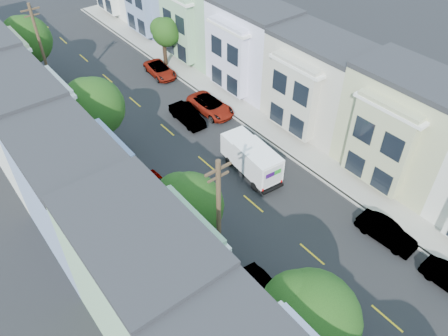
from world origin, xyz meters
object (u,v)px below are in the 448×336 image
Objects in this scene: tree_d at (93,108)px; parked_right_b at (386,232)px; tree_far_r at (165,33)px; utility_pole_far at (44,58)px; tree_c at (188,207)px; parked_right_d at (160,70)px; tree_b at (309,320)px; parked_right_c at (211,106)px; tree_e at (26,40)px; parked_left_c at (264,293)px; fedex_truck at (251,158)px; parked_left_d at (160,187)px; utility_pole_near at (219,230)px; lead_sedan at (187,115)px.

parked_right_b is (11.20, -20.07, -4.28)m from tree_d.
tree_far_r is 0.54× the size of utility_pole_far.
tree_c reaches higher than parked_right_b.
tree_d is 1.60× the size of parked_right_d.
parked_right_c is at bearing 63.78° from tree_b.
tree_e reaches higher than parked_left_c.
tree_b reaches higher than parked_left_c.
fedex_truck reaches higher than parked_right_d.
tree_c is 1.68× the size of parked_left_d.
tree_d is at bearing 100.26° from parked_left_c.
parked_left_c is at bearing -105.00° from parked_right_d.
tree_c is at bearing -90.00° from tree_d.
fedex_truck is at bearing 38.88° from utility_pole_near.
utility_pole_far is (0.00, 26.00, 0.00)m from utility_pole_near.
parked_left_d is at bearing -78.00° from tree_d.
tree_b is at bearing -90.00° from tree_c.
parked_right_d is (11.20, 9.13, -4.33)m from tree_d.
utility_pole_far reaches higher than tree_c.
parked_right_b is (2.71, -11.00, -0.82)m from fedex_truck.
tree_d is 1.43× the size of parked_right_c.
parked_right_c is (9.80, 18.44, 0.03)m from parked_left_c.
tree_d is 1.77× the size of parked_right_b.
tree_b is 1.12× the size of tree_c.
lead_sedan is 1.04× the size of parked_right_b.
parked_left_c reaches higher than parked_left_d.
utility_pole_far is at bearing 89.99° from tree_c.
tree_d reaches higher than tree_far_r.
tree_d is (0.00, 22.76, -0.04)m from tree_b.
tree_c is 12.88m from tree_d.
tree_far_r is 13.28m from utility_pole_far.
lead_sedan is at bearing -113.66° from tree_far_r.
tree_d is 14.80m from tree_e.
tree_e is 0.75× the size of utility_pole_near.
tree_e is 36.89m from parked_right_b.
tree_far_r reaches higher than parked_right_b.
parked_right_d is at bearing 75.36° from lead_sedan.
utility_pole_far is at bearing 90.00° from utility_pole_near.
tree_c is 1.24× the size of tree_far_r.
utility_pole_near is at bearing -90.00° from tree_e.
utility_pole_far is at bearing 89.99° from tree_d.
utility_pole_near is (0.00, 6.85, 0.14)m from tree_b.
utility_pole_near is at bearing -89.99° from tree_d.
tree_e is 13.34m from parked_right_d.
utility_pole_near is at bearing -116.37° from tree_far_r.
lead_sedan is (8.51, 0.01, -4.26)m from tree_d.
tree_far_r is 12.07m from lead_sedan.
parked_right_b is at bearing -52.25° from parked_left_d.
tree_c is at bearing -133.81° from parked_right_c.
fedex_truck is 1.31× the size of lead_sedan.
fedex_truck is (8.49, 3.80, -2.97)m from tree_c.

